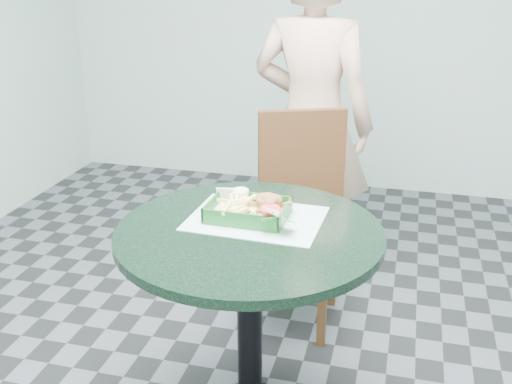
% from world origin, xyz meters
% --- Properties ---
extents(cafe_table, '(0.82, 0.82, 0.75)m').
position_xyz_m(cafe_table, '(0.00, 0.00, 0.58)').
color(cafe_table, black).
rests_on(cafe_table, floor).
extents(dining_chair, '(0.39, 0.39, 0.93)m').
position_xyz_m(dining_chair, '(-0.00, 0.79, 0.53)').
color(dining_chair, black).
rests_on(dining_chair, floor).
extents(diner_person, '(0.71, 0.54, 1.75)m').
position_xyz_m(diner_person, '(-0.00, 1.12, 0.88)').
color(diner_person, tan).
rests_on(diner_person, floor).
extents(placemat, '(0.42, 0.33, 0.00)m').
position_xyz_m(placemat, '(0.00, 0.08, 0.75)').
color(placemat, silver).
rests_on(placemat, cafe_table).
extents(food_basket, '(0.25, 0.18, 0.05)m').
position_xyz_m(food_basket, '(-0.03, 0.08, 0.77)').
color(food_basket, '#17561E').
rests_on(food_basket, placemat).
extents(crab_sandwich, '(0.12, 0.12, 0.07)m').
position_xyz_m(crab_sandwich, '(0.04, 0.09, 0.80)').
color(crab_sandwich, '#F4D86F').
rests_on(crab_sandwich, food_basket).
extents(fries_pile, '(0.13, 0.14, 0.05)m').
position_xyz_m(fries_pile, '(-0.07, 0.08, 0.79)').
color(fries_pile, '#FDE382').
rests_on(fries_pile, food_basket).
extents(sauce_ramekin, '(0.05, 0.05, 0.03)m').
position_xyz_m(sauce_ramekin, '(-0.07, 0.15, 0.80)').
color(sauce_ramekin, white).
rests_on(sauce_ramekin, food_basket).
extents(garnish_cup, '(0.11, 0.11, 0.04)m').
position_xyz_m(garnish_cup, '(0.07, 0.02, 0.79)').
color(garnish_cup, white).
rests_on(garnish_cup, food_basket).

